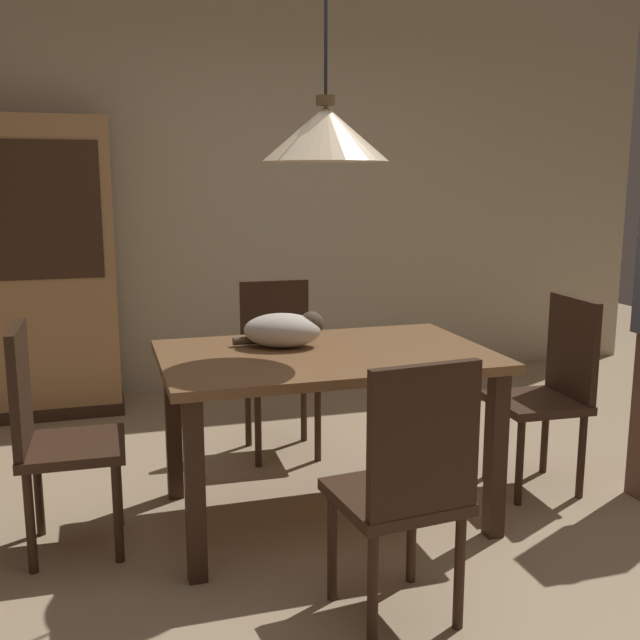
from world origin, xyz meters
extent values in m
plane|color=tan|center=(0.00, 0.00, 0.00)|extent=(10.00, 10.00, 0.00)
cube|color=beige|center=(0.00, 2.65, 1.45)|extent=(6.40, 0.10, 2.90)
cube|color=brown|center=(-0.06, 0.38, 0.73)|extent=(1.40, 0.90, 0.04)
cube|color=#382316|center=(-0.68, -0.01, 0.35)|extent=(0.07, 0.07, 0.71)
cube|color=#382316|center=(0.56, -0.01, 0.35)|extent=(0.07, 0.07, 0.71)
cube|color=#382316|center=(-0.68, 0.77, 0.35)|extent=(0.07, 0.07, 0.71)
cube|color=#382316|center=(0.56, 0.77, 0.35)|extent=(0.07, 0.07, 0.71)
cube|color=#382316|center=(-1.11, 0.38, 0.43)|extent=(0.41, 0.41, 0.04)
cube|color=#322014|center=(-1.29, 0.38, 0.69)|extent=(0.05, 0.38, 0.48)
cylinder|color=#382316|center=(-0.95, 0.21, 0.21)|extent=(0.04, 0.04, 0.41)
cylinder|color=#382316|center=(-0.95, 0.53, 0.21)|extent=(0.04, 0.04, 0.41)
cylinder|color=#382316|center=(-1.27, 0.22, 0.21)|extent=(0.04, 0.04, 0.41)
cylinder|color=#382316|center=(-1.27, 0.54, 0.21)|extent=(0.04, 0.04, 0.41)
cube|color=#382316|center=(-0.06, 1.18, 0.43)|extent=(0.41, 0.41, 0.04)
cube|color=#322014|center=(-0.05, 1.36, 0.69)|extent=(0.38, 0.05, 0.48)
cylinder|color=#382316|center=(-0.23, 1.02, 0.21)|extent=(0.04, 0.04, 0.41)
cylinder|color=#382316|center=(0.09, 1.01, 0.21)|extent=(0.04, 0.04, 0.41)
cylinder|color=#382316|center=(-0.21, 1.34, 0.21)|extent=(0.04, 0.04, 0.41)
cylinder|color=#382316|center=(0.11, 1.33, 0.21)|extent=(0.04, 0.04, 0.41)
cube|color=#382316|center=(-0.06, -0.42, 0.43)|extent=(0.44, 0.44, 0.04)
cube|color=#322014|center=(-0.04, -0.60, 0.69)|extent=(0.38, 0.07, 0.48)
cylinder|color=#382316|center=(0.08, -0.25, 0.21)|extent=(0.04, 0.04, 0.41)
cylinder|color=#382316|center=(-0.24, -0.28, 0.21)|extent=(0.04, 0.04, 0.41)
cylinder|color=#382316|center=(0.12, -0.57, 0.21)|extent=(0.04, 0.04, 0.41)
cylinder|color=#382316|center=(-0.20, -0.60, 0.21)|extent=(0.04, 0.04, 0.41)
cube|color=#382316|center=(0.99, 0.38, 0.43)|extent=(0.42, 0.42, 0.04)
cube|color=#322014|center=(1.17, 0.37, 0.69)|extent=(0.05, 0.38, 0.48)
cylinder|color=#382316|center=(0.84, 0.54, 0.21)|extent=(0.04, 0.04, 0.41)
cylinder|color=#382316|center=(0.82, 0.22, 0.21)|extent=(0.04, 0.04, 0.41)
cylinder|color=#382316|center=(1.16, 0.53, 0.21)|extent=(0.04, 0.04, 0.41)
cylinder|color=#382316|center=(1.14, 0.21, 0.21)|extent=(0.04, 0.04, 0.41)
ellipsoid|color=beige|center=(-0.21, 0.52, 0.82)|extent=(0.39, 0.32, 0.15)
sphere|color=brown|center=(-0.09, 0.50, 0.85)|extent=(0.11, 0.11, 0.11)
cylinder|color=brown|center=(-0.33, 0.58, 0.78)|extent=(0.18, 0.04, 0.04)
cone|color=beige|center=(-0.06, 0.38, 1.66)|extent=(0.52, 0.52, 0.22)
cylinder|color=#513D23|center=(-0.06, 0.38, 1.79)|extent=(0.08, 0.08, 0.04)
cube|color=#A87A4C|center=(-1.42, 2.32, 0.93)|extent=(1.10, 0.44, 1.85)
cube|color=#382316|center=(-1.42, 2.10, 1.29)|extent=(0.97, 0.01, 0.81)
cube|color=#382316|center=(-1.42, 2.32, 0.04)|extent=(1.12, 0.45, 0.08)
camera|label=1|loc=(-0.98, -2.61, 1.49)|focal=41.99mm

